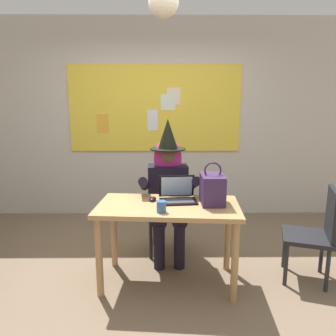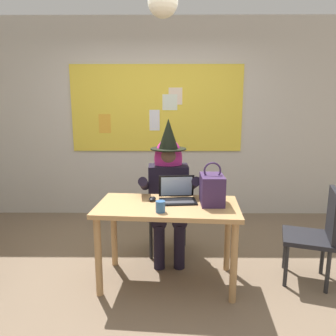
% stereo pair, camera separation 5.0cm
% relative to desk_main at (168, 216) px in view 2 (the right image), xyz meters
% --- Properties ---
extents(ground_plane, '(24.00, 24.00, 0.00)m').
position_rel_desk_main_xyz_m(ground_plane, '(-0.17, 0.02, -0.64)').
color(ground_plane, '#75604C').
extents(wall_back_bulletin, '(5.94, 2.08, 2.78)m').
position_rel_desk_main_xyz_m(wall_back_bulletin, '(-0.17, 1.89, 0.77)').
color(wall_back_bulletin, beige).
rests_on(wall_back_bulletin, ground).
extents(desk_main, '(1.30, 0.74, 0.75)m').
position_rel_desk_main_xyz_m(desk_main, '(0.00, 0.00, 0.00)').
color(desk_main, tan).
rests_on(desk_main, ground).
extents(chair_at_desk, '(0.45, 0.45, 0.91)m').
position_rel_desk_main_xyz_m(chair_at_desk, '(0.01, 0.68, -0.12)').
color(chair_at_desk, '#2D3347').
rests_on(chair_at_desk, ground).
extents(person_costumed, '(0.60, 0.66, 1.47)m').
position_rel_desk_main_xyz_m(person_costumed, '(0.00, 0.56, 0.17)').
color(person_costumed, black).
rests_on(person_costumed, ground).
extents(laptop, '(0.35, 0.29, 0.23)m').
position_rel_desk_main_xyz_m(laptop, '(0.09, 0.12, 0.16)').
color(laptop, black).
rests_on(laptop, desk_main).
extents(computer_mouse, '(0.08, 0.11, 0.03)m').
position_rel_desk_main_xyz_m(computer_mouse, '(-0.14, 0.12, 0.13)').
color(computer_mouse, black).
rests_on(computer_mouse, desk_main).
extents(handbag, '(0.20, 0.30, 0.38)m').
position_rel_desk_main_xyz_m(handbag, '(0.39, 0.04, 0.24)').
color(handbag, '#38234C').
rests_on(handbag, desk_main).
extents(coffee_mug, '(0.08, 0.08, 0.09)m').
position_rel_desk_main_xyz_m(coffee_mug, '(-0.06, -0.19, 0.16)').
color(coffee_mug, '#336099').
rests_on(coffee_mug, desk_main).
extents(chair_extra_corner, '(0.53, 0.53, 0.89)m').
position_rel_desk_main_xyz_m(chair_extra_corner, '(1.35, 0.01, -0.14)').
color(chair_extra_corner, black).
rests_on(chair_extra_corner, ground).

